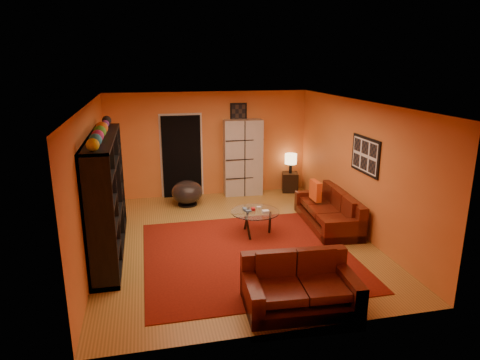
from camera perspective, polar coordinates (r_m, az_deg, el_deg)
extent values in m
plane|color=olive|center=(8.32, -0.83, -7.89)|extent=(6.00, 6.00, 0.00)
plane|color=white|center=(7.66, -0.90, 10.22)|extent=(6.00, 6.00, 0.00)
plane|color=orange|center=(10.78, -4.13, 4.79)|extent=(6.00, 0.00, 6.00)
plane|color=orange|center=(5.15, 6.03, -7.62)|extent=(6.00, 0.00, 6.00)
plane|color=orange|center=(7.80, -19.15, -0.28)|extent=(0.00, 6.00, 6.00)
plane|color=orange|center=(8.74, 15.42, 1.68)|extent=(0.00, 6.00, 6.00)
cube|color=#5E120A|center=(7.72, 0.99, -9.82)|extent=(3.60, 3.60, 0.01)
cube|color=black|center=(10.72, -7.78, 3.09)|extent=(0.95, 0.10, 2.04)
cube|color=black|center=(8.40, 16.38, 3.17)|extent=(0.03, 1.00, 0.70)
cube|color=black|center=(10.78, -0.20, 8.86)|extent=(0.42, 0.03, 0.52)
cube|color=black|center=(7.84, -17.36, -1.94)|extent=(0.45, 3.00, 2.10)
imported|color=black|center=(7.81, -16.98, -2.58)|extent=(0.88, 0.12, 0.51)
cube|color=#431109|center=(9.13, 11.53, -4.97)|extent=(0.97, 2.09, 0.32)
cube|color=#431109|center=(9.15, 13.54, -3.27)|extent=(0.32, 2.05, 0.85)
cube|color=#431109|center=(8.27, 13.77, -6.20)|extent=(0.84, 0.24, 0.62)
cube|color=#431109|center=(9.90, 9.76, -2.30)|extent=(0.84, 0.24, 0.62)
cube|color=#431109|center=(8.52, 12.66, -4.33)|extent=(0.65, 0.58, 0.12)
cube|color=#431109|center=(9.01, 11.40, -3.14)|extent=(0.65, 0.58, 0.12)
cube|color=#431109|center=(9.51, 10.27, -2.07)|extent=(0.65, 0.58, 0.12)
cube|color=#431109|center=(6.22, 8.06, -15.14)|extent=(1.61, 1.03, 0.32)
cube|color=#431109|center=(6.40, 7.16, -11.42)|extent=(1.56, 0.28, 0.85)
cube|color=#431109|center=(6.36, 14.20, -13.17)|extent=(0.24, 0.94, 0.62)
cube|color=#431109|center=(5.99, 1.61, -14.58)|extent=(0.24, 0.94, 0.62)
cube|color=#431109|center=(6.12, 11.02, -12.48)|extent=(0.62, 0.75, 0.12)
cube|color=#431109|center=(5.95, 5.47, -13.08)|extent=(0.62, 0.75, 0.12)
cube|color=#F3561B|center=(9.32, 10.03, -1.39)|extent=(0.12, 0.42, 0.42)
cylinder|color=silver|center=(8.38, 2.01, -4.24)|extent=(0.95, 0.95, 0.02)
cylinder|color=black|center=(8.49, 3.99, -5.72)|extent=(0.05, 0.05, 0.46)
cylinder|color=black|center=(8.69, 0.91, -5.16)|extent=(0.05, 0.05, 0.46)
cylinder|color=black|center=(8.22, 1.09, -6.42)|extent=(0.05, 0.05, 0.46)
cube|color=#B5B0A7|center=(10.80, 0.39, 3.01)|extent=(0.98, 0.47, 1.92)
cylinder|color=black|center=(10.28, -7.01, -3.22)|extent=(0.44, 0.44, 0.03)
cylinder|color=black|center=(10.25, -7.02, -2.80)|extent=(0.06, 0.06, 0.15)
ellipsoid|color=#433C3B|center=(10.19, -7.06, -1.60)|extent=(0.73, 0.73, 0.55)
cube|color=black|center=(11.27, 6.69, -0.28)|extent=(0.49, 0.49, 0.50)
cylinder|color=black|center=(11.18, 6.75, 1.55)|extent=(0.08, 0.08, 0.24)
cylinder|color=#FFD18C|center=(11.12, 6.79, 2.82)|extent=(0.30, 0.30, 0.26)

